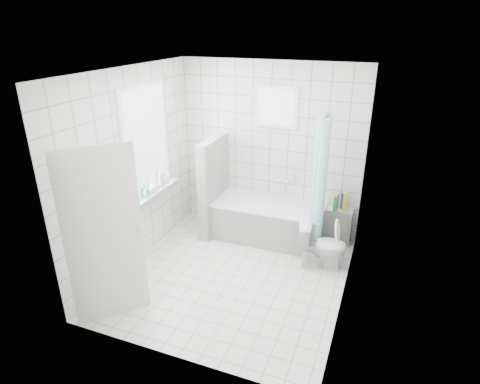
% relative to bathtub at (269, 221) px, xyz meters
% --- Properties ---
extents(ground, '(3.00, 3.00, 0.00)m').
position_rel_bathtub_xyz_m(ground, '(-0.13, -1.12, -0.29)').
color(ground, white).
rests_on(ground, ground).
extents(ceiling, '(3.00, 3.00, 0.00)m').
position_rel_bathtub_xyz_m(ceiling, '(-0.13, -1.12, 2.31)').
color(ceiling, white).
rests_on(ceiling, ground).
extents(wall_back, '(2.80, 0.02, 2.60)m').
position_rel_bathtub_xyz_m(wall_back, '(-0.13, 0.38, 1.01)').
color(wall_back, white).
rests_on(wall_back, ground).
extents(wall_front, '(2.80, 0.02, 2.60)m').
position_rel_bathtub_xyz_m(wall_front, '(-0.13, -2.62, 1.01)').
color(wall_front, white).
rests_on(wall_front, ground).
extents(wall_left, '(0.02, 3.00, 2.60)m').
position_rel_bathtub_xyz_m(wall_left, '(-1.53, -1.12, 1.01)').
color(wall_left, white).
rests_on(wall_left, ground).
extents(wall_right, '(0.02, 3.00, 2.60)m').
position_rel_bathtub_xyz_m(wall_right, '(1.27, -1.12, 1.01)').
color(wall_right, white).
rests_on(wall_right, ground).
extents(window_left, '(0.01, 0.90, 1.40)m').
position_rel_bathtub_xyz_m(window_left, '(-1.48, -0.82, 1.31)').
color(window_left, white).
rests_on(window_left, wall_left).
extents(window_back, '(0.50, 0.01, 0.50)m').
position_rel_bathtub_xyz_m(window_back, '(-0.03, 0.33, 1.66)').
color(window_back, white).
rests_on(window_back, wall_back).
extents(window_sill, '(0.18, 1.02, 0.08)m').
position_rel_bathtub_xyz_m(window_sill, '(-1.44, -0.82, 0.57)').
color(window_sill, white).
rests_on(window_sill, wall_left).
extents(door, '(0.57, 0.62, 2.00)m').
position_rel_bathtub_xyz_m(door, '(-1.11, -2.31, 0.71)').
color(door, silver).
rests_on(door, ground).
extents(bathtub, '(1.63, 0.77, 0.58)m').
position_rel_bathtub_xyz_m(bathtub, '(0.00, 0.00, 0.00)').
color(bathtub, white).
rests_on(bathtub, ground).
extents(partition_wall, '(0.15, 0.85, 1.50)m').
position_rel_bathtub_xyz_m(partition_wall, '(-0.88, -0.05, 0.46)').
color(partition_wall, white).
rests_on(partition_wall, ground).
extents(tiled_ledge, '(0.40, 0.24, 0.55)m').
position_rel_bathtub_xyz_m(tiled_ledge, '(1.00, 0.25, -0.02)').
color(tiled_ledge, white).
rests_on(tiled_ledge, ground).
extents(toilet, '(0.70, 0.50, 0.65)m').
position_rel_bathtub_xyz_m(toilet, '(0.90, -0.51, 0.03)').
color(toilet, white).
rests_on(toilet, ground).
extents(curtain_rod, '(0.02, 0.80, 0.02)m').
position_rel_bathtub_xyz_m(curtain_rod, '(0.76, -0.02, 1.71)').
color(curtain_rod, silver).
rests_on(curtain_rod, wall_back).
extents(shower_curtain, '(0.14, 0.48, 1.78)m').
position_rel_bathtub_xyz_m(shower_curtain, '(0.76, -0.16, 0.81)').
color(shower_curtain, '#4ACEDA').
rests_on(shower_curtain, curtain_rod).
extents(tub_faucet, '(0.18, 0.06, 0.06)m').
position_rel_bathtub_xyz_m(tub_faucet, '(0.10, 0.33, 0.56)').
color(tub_faucet, silver).
rests_on(tub_faucet, wall_back).
extents(sill_bottles, '(0.21, 0.63, 0.29)m').
position_rel_bathtub_xyz_m(sill_bottles, '(-1.43, -0.79, 0.72)').
color(sill_bottles, silver).
rests_on(sill_bottles, window_sill).
extents(ledge_bottles, '(0.19, 0.19, 0.28)m').
position_rel_bathtub_xyz_m(ledge_bottles, '(1.01, 0.23, 0.38)').
color(ledge_bottles, green).
rests_on(ledge_bottles, tiled_ledge).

